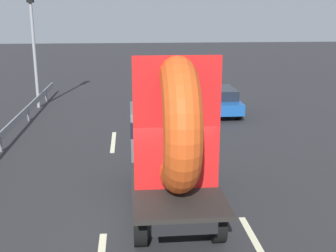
% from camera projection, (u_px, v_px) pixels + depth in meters
% --- Properties ---
extents(ground_plane, '(120.00, 120.00, 0.00)m').
position_uv_depth(ground_plane, '(158.00, 218.00, 10.50)').
color(ground_plane, '#28282B').
extents(flatbed_truck, '(2.02, 5.21, 4.04)m').
position_uv_depth(flatbed_truck, '(171.00, 137.00, 10.60)').
color(flatbed_truck, black).
rests_on(flatbed_truck, ground_plane).
extents(distant_sedan, '(1.69, 3.95, 1.29)m').
position_uv_depth(distant_sedan, '(218.00, 100.00, 21.04)').
color(distant_sedan, black).
rests_on(distant_sedan, ground_plane).
extents(traffic_light, '(0.42, 0.36, 6.24)m').
position_uv_depth(traffic_light, '(33.00, 29.00, 21.50)').
color(traffic_light, gray).
rests_on(traffic_light, ground_plane).
extents(guardrail, '(0.10, 18.00, 0.71)m').
position_uv_depth(guardrail, '(16.00, 122.00, 17.48)').
color(guardrail, gray).
rests_on(guardrail, ground_plane).
extents(lane_dash_left_far, '(0.16, 2.72, 0.01)m').
position_uv_depth(lane_dash_left_far, '(113.00, 142.00, 16.58)').
color(lane_dash_left_far, beige).
rests_on(lane_dash_left_far, ground_plane).
extents(lane_dash_right_near, '(0.16, 2.68, 0.01)m').
position_uv_depth(lane_dash_right_near, '(258.00, 246.00, 9.22)').
color(lane_dash_right_near, beige).
rests_on(lane_dash_right_near, ground_plane).
extents(lane_dash_right_far, '(0.16, 2.72, 0.01)m').
position_uv_depth(lane_dash_right_far, '(198.00, 138.00, 17.11)').
color(lane_dash_right_far, beige).
rests_on(lane_dash_right_far, ground_plane).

